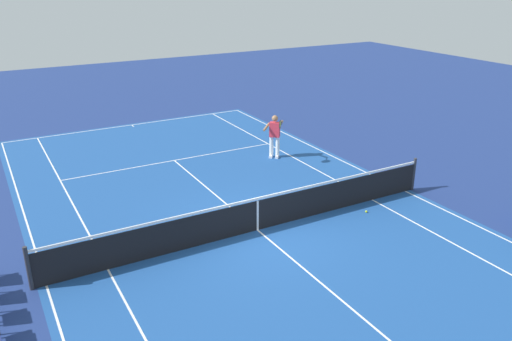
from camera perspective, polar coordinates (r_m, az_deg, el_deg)
name	(u,v)px	position (r m, az deg, el deg)	size (l,w,h in m)	color
ground_plane	(257,230)	(14.25, 0.16, -6.62)	(60.00, 60.00, 0.00)	navy
court_slab	(257,230)	(14.25, 0.16, -6.61)	(24.20, 11.40, 0.00)	#1E4C93
court_line_markings	(257,230)	(14.24, 0.16, -6.60)	(23.85, 11.05, 0.01)	white
tennis_net	(257,214)	(14.02, 0.16, -4.84)	(0.10, 11.70, 1.08)	#2D2D33
tennis_player_near	(275,134)	(19.41, 2.09, 4.05)	(1.15, 0.75, 1.70)	white
tennis_ball	(366,212)	(15.56, 12.14, -4.48)	(0.07, 0.07, 0.07)	#CCE01E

